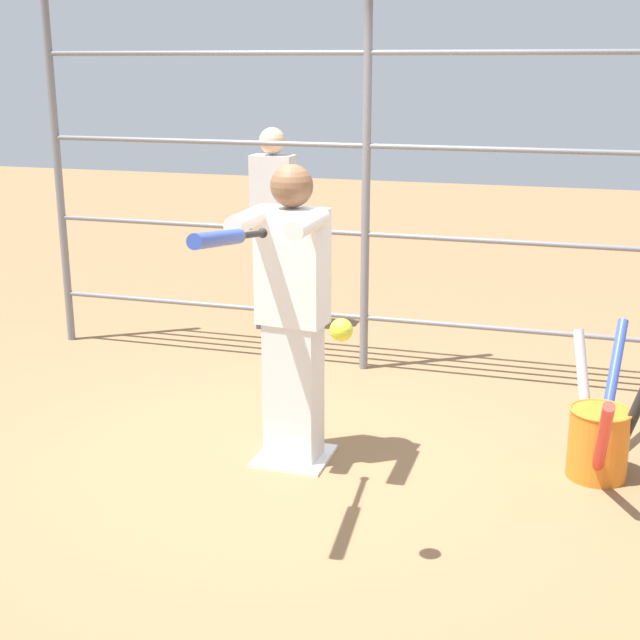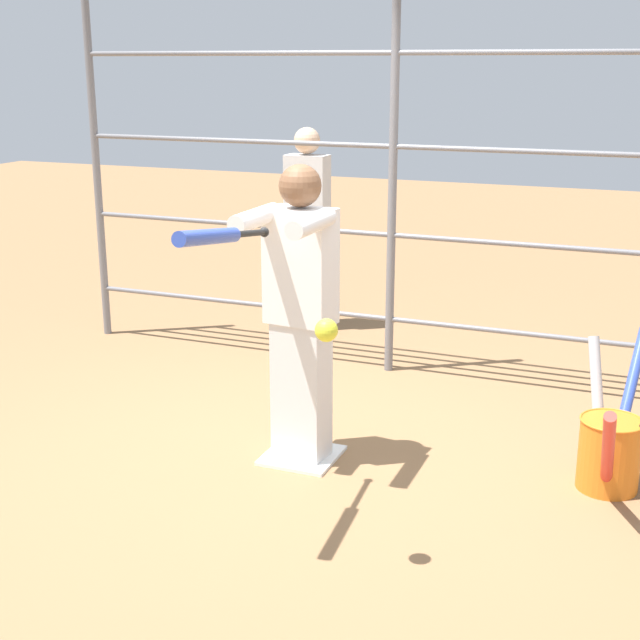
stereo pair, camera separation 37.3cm
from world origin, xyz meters
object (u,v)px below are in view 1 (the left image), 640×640
baseball_bat_swinging (224,238)px  softball_in_flight (341,330)px  batter (292,307)px  bystander_behind_fence (274,226)px  bat_bucket (601,434)px

baseball_bat_swinging → softball_in_flight: size_ratio=9.04×
baseball_bat_swinging → batter: bearing=-88.8°
batter → softball_in_flight: batter is taller
baseball_bat_swinging → bystander_behind_fence: bearing=-73.6°
batter → bat_bucket: (-1.64, -0.28, -0.65)m
softball_in_flight → batter: bearing=-61.3°
baseball_bat_swinging → softball_in_flight: bearing=171.8°
baseball_bat_swinging → bystander_behind_fence: bystander_behind_fence is taller
bat_bucket → bystander_behind_fence: size_ratio=0.75×
batter → bystander_behind_fence: (0.96, -2.40, -0.03)m
batter → baseball_bat_swinging: size_ratio=1.89×
softball_in_flight → bystander_behind_fence: bearing=-66.0°
softball_in_flight → baseball_bat_swinging: bearing=-8.2°
batter → softball_in_flight: size_ratio=17.13×
batter → softball_in_flight: (-0.55, 1.01, 0.21)m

